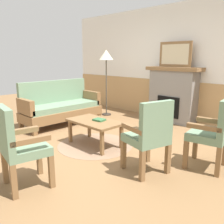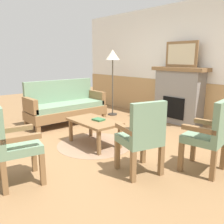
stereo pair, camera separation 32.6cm
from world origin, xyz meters
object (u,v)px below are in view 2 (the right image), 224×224
(framed_picture, at_px, (181,54))
(couch, at_px, (66,106))
(floor_lamp_by_couch, at_px, (113,59))
(fireplace, at_px, (179,95))
(armchair_by_window_left, at_px, (210,133))
(armchair_near_fireplace, at_px, (142,135))
(armchair_front_left, at_px, (12,141))
(book_on_table, at_px, (98,120))
(coffee_table, at_px, (94,123))

(framed_picture, bearing_deg, couch, -129.89)
(couch, bearing_deg, floor_lamp_by_couch, 86.75)
(fireplace, xyz_separation_m, armchair_by_window_left, (1.72, -1.79, -0.11))
(armchair_near_fireplace, relative_size, armchair_front_left, 1.00)
(book_on_table, bearing_deg, floor_lamp_by_couch, 133.44)
(armchair_by_window_left, distance_m, armchair_front_left, 2.47)
(couch, relative_size, book_on_table, 9.55)
(couch, bearing_deg, fireplace, 50.11)
(couch, height_order, armchair_near_fireplace, same)
(fireplace, bearing_deg, couch, -129.89)
(coffee_table, height_order, armchair_by_window_left, armchair_by_window_left)
(armchair_by_window_left, xyz_separation_m, floor_lamp_by_couch, (-3.31, 1.15, 0.91))
(framed_picture, distance_m, armchair_by_window_left, 2.68)
(fireplace, relative_size, armchair_near_fireplace, 1.33)
(couch, height_order, book_on_table, couch)
(fireplace, bearing_deg, book_on_table, -90.65)
(floor_lamp_by_couch, bearing_deg, armchair_front_left, -58.73)
(armchair_near_fireplace, height_order, armchair_by_window_left, same)
(book_on_table, bearing_deg, coffee_table, -135.11)
(fireplace, bearing_deg, armchair_near_fireplace, -64.47)
(fireplace, distance_m, coffee_table, 2.35)
(couch, xyz_separation_m, floor_lamp_by_couch, (0.08, 1.35, 1.05))
(couch, xyz_separation_m, book_on_table, (1.64, -0.29, 0.06))
(framed_picture, xyz_separation_m, armchair_front_left, (0.37, -3.86, -1.02))
(floor_lamp_by_couch, bearing_deg, armchair_near_fireplace, -33.97)
(armchair_by_window_left, bearing_deg, armchair_near_fireplace, -125.89)
(fireplace, distance_m, framed_picture, 0.91)
(book_on_table, height_order, floor_lamp_by_couch, floor_lamp_by_couch)
(framed_picture, relative_size, coffee_table, 0.83)
(fireplace, height_order, coffee_table, fireplace)
(framed_picture, distance_m, book_on_table, 2.53)
(book_on_table, distance_m, armchair_by_window_left, 1.82)
(armchair_near_fireplace, xyz_separation_m, armchair_by_window_left, (0.52, 0.72, 0.00))
(coffee_table, distance_m, armchair_front_left, 1.60)
(fireplace, relative_size, armchair_by_window_left, 1.33)
(floor_lamp_by_couch, bearing_deg, coffee_table, -48.48)
(framed_picture, bearing_deg, armchair_front_left, -84.49)
(floor_lamp_by_couch, bearing_deg, couch, -93.25)
(framed_picture, xyz_separation_m, book_on_table, (-0.03, -2.28, -1.10))
(book_on_table, xyz_separation_m, armchair_front_left, (0.40, -1.58, 0.08))
(armchair_near_fireplace, distance_m, floor_lamp_by_couch, 3.48)
(fireplace, height_order, couch, fireplace)
(framed_picture, distance_m, coffee_table, 2.61)
(fireplace, xyz_separation_m, floor_lamp_by_couch, (-1.58, -0.63, 0.80))
(fireplace, bearing_deg, coffee_table, -91.96)
(couch, relative_size, armchair_near_fireplace, 1.84)
(couch, bearing_deg, armchair_front_left, -42.58)
(framed_picture, height_order, couch, framed_picture)
(fireplace, distance_m, armchair_front_left, 3.88)
(coffee_table, bearing_deg, fireplace, 88.04)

